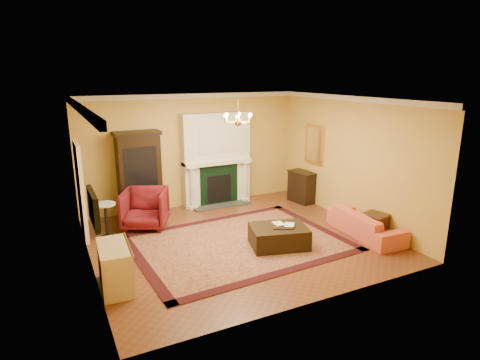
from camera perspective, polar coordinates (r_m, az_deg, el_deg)
floor at (r=8.82m, az=-0.25°, el=-8.53°), size 6.00×5.50×0.02m
ceiling at (r=8.11m, az=-0.27°, el=11.46°), size 6.00×5.50×0.02m
wall_back at (r=10.83m, az=-6.69°, el=4.16°), size 6.00×0.02×3.00m
wall_front at (r=6.08m, az=11.26°, el=-4.56°), size 6.00×0.02×3.00m
wall_left at (r=7.56m, az=-21.23°, el=-1.44°), size 0.02×5.50×3.00m
wall_right at (r=9.99m, az=15.47°, el=2.83°), size 0.02×5.50×3.00m
fireplace at (r=10.93m, az=-3.35°, el=2.70°), size 1.90×0.70×2.50m
crown_molding at (r=8.98m, az=-3.00°, el=11.33°), size 6.00×5.50×0.12m
doorway at (r=9.32m, az=-21.66°, el=-1.43°), size 0.08×1.05×2.10m
tv_panel at (r=7.03m, az=-20.12°, el=-3.79°), size 0.09×0.95×0.58m
gilt_mirror at (r=11.00m, az=10.54°, el=4.98°), size 0.06×0.76×1.05m
chandelier at (r=8.14m, az=-0.27°, el=8.64°), size 0.63×0.55×0.53m
oriental_rug at (r=8.62m, az=-0.16°, el=-8.96°), size 4.49×3.47×0.02m
china_cabinet at (r=10.27m, az=-14.11°, el=0.53°), size 1.04×0.50×2.06m
wingback_armchair at (r=9.59m, az=-13.37°, el=-3.71°), size 1.28×1.25×1.01m
pedestal_table at (r=9.20m, az=-18.50°, el=-5.16°), size 0.44×0.44×0.80m
commode at (r=7.14m, az=-17.38°, el=-11.74°), size 0.53×1.03×0.75m
coral_sofa at (r=9.32m, az=17.42°, el=-5.39°), size 0.70×1.96×0.75m
end_table at (r=9.29m, az=18.58°, el=-6.30°), size 0.55×0.55×0.52m
console_table at (r=11.34m, az=8.83°, el=-1.04°), size 0.54×0.81×0.84m
leather_ottoman at (r=8.43m, az=5.53°, el=-7.97°), size 1.32×1.10×0.43m
ottoman_tray at (r=8.34m, az=6.04°, el=-6.56°), size 0.50×0.46×0.03m
book_a at (r=8.31m, az=4.93°, el=-5.55°), size 0.20×0.04×0.26m
book_b at (r=8.33m, az=6.41°, el=-5.54°), size 0.17×0.13×0.26m
topiary_left at (r=10.64m, az=-5.97°, el=3.87°), size 0.17×0.17×0.45m
topiary_right at (r=11.15m, az=0.30°, el=4.26°), size 0.14×0.14×0.38m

